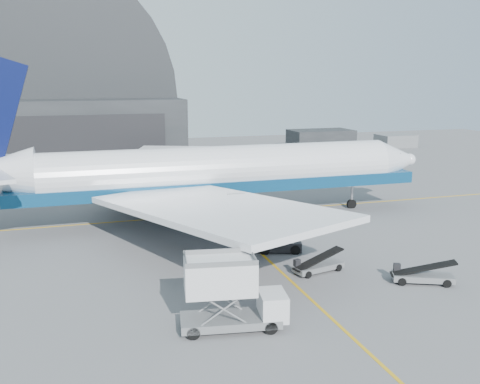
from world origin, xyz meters
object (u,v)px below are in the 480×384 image
object	(u,v)px
pushback_tug	(280,244)
belt_loader_b	(422,276)
airliner	(203,173)
catering_truck	(229,294)
belt_loader_a	(318,266)

from	to	relation	value
pushback_tug	belt_loader_b	bearing A→B (deg)	-37.87
airliner	pushback_tug	world-z (taller)	airliner
airliner	catering_truck	world-z (taller)	airliner
catering_truck	pushback_tug	world-z (taller)	catering_truck
belt_loader_a	catering_truck	bearing A→B (deg)	-155.31
pushback_tug	belt_loader_a	world-z (taller)	pushback_tug
pushback_tug	belt_loader_a	bearing A→B (deg)	-65.08
pushback_tug	catering_truck	bearing A→B (deg)	-106.50
catering_truck	belt_loader_a	world-z (taller)	catering_truck
catering_truck	belt_loader_b	size ratio (longest dim) A/B	1.43
airliner	belt_loader_b	distance (m)	26.58
airliner	belt_loader_b	xyz separation A→B (m)	(11.76, -23.36, -4.75)
belt_loader_a	belt_loader_b	size ratio (longest dim) A/B	0.96
airliner	catering_truck	xyz separation A→B (m)	(-4.66, -26.38, -2.99)
airliner	pushback_tug	xyz separation A→B (m)	(4.15, -12.77, -4.64)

